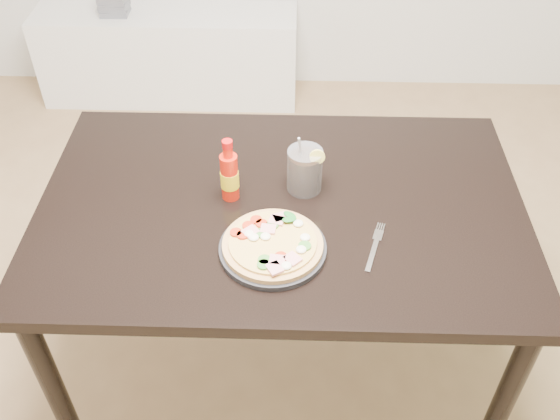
{
  "coord_description": "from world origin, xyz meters",
  "views": [
    {
      "loc": [
        -0.09,
        -1.03,
        1.95
      ],
      "look_at": [
        -0.13,
        0.19,
        0.83
      ],
      "focal_mm": 40.0,
      "sensor_mm": 36.0,
      "label": 1
    }
  ],
  "objects_px": {
    "cola_cup": "(305,171)",
    "pizza": "(273,243)",
    "media_console": "(169,56)",
    "plate": "(273,249)",
    "hot_sauce_bottle": "(230,176)",
    "fork": "(375,245)",
    "dining_table": "(281,223)"
  },
  "relations": [
    {
      "from": "dining_table",
      "to": "cola_cup",
      "type": "bearing_deg",
      "value": 45.65
    },
    {
      "from": "cola_cup",
      "to": "dining_table",
      "type": "bearing_deg",
      "value": -134.35
    },
    {
      "from": "plate",
      "to": "media_console",
      "type": "bearing_deg",
      "value": 108.45
    },
    {
      "from": "dining_table",
      "to": "cola_cup",
      "type": "height_order",
      "value": "cola_cup"
    },
    {
      "from": "cola_cup",
      "to": "pizza",
      "type": "bearing_deg",
      "value": -107.7
    },
    {
      "from": "hot_sauce_bottle",
      "to": "cola_cup",
      "type": "height_order",
      "value": "hot_sauce_bottle"
    },
    {
      "from": "pizza",
      "to": "cola_cup",
      "type": "xyz_separation_m",
      "value": [
        0.08,
        0.26,
        0.04
      ]
    },
    {
      "from": "plate",
      "to": "media_console",
      "type": "distance_m",
      "value": 2.12
    },
    {
      "from": "cola_cup",
      "to": "media_console",
      "type": "distance_m",
      "value": 1.93
    },
    {
      "from": "dining_table",
      "to": "plate",
      "type": "distance_m",
      "value": 0.21
    },
    {
      "from": "dining_table",
      "to": "media_console",
      "type": "xyz_separation_m",
      "value": [
        -0.67,
        1.76,
        -0.42
      ]
    },
    {
      "from": "pizza",
      "to": "media_console",
      "type": "distance_m",
      "value": 2.13
    },
    {
      "from": "media_console",
      "to": "dining_table",
      "type": "bearing_deg",
      "value": -69.19
    },
    {
      "from": "dining_table",
      "to": "media_console",
      "type": "distance_m",
      "value": 1.93
    },
    {
      "from": "pizza",
      "to": "hot_sauce_bottle",
      "type": "bearing_deg",
      "value": 121.35
    },
    {
      "from": "fork",
      "to": "pizza",
      "type": "bearing_deg",
      "value": -158.58
    },
    {
      "from": "hot_sauce_bottle",
      "to": "cola_cup",
      "type": "bearing_deg",
      "value": 12.3
    },
    {
      "from": "dining_table",
      "to": "plate",
      "type": "xyz_separation_m",
      "value": [
        -0.02,
        -0.19,
        0.09
      ]
    },
    {
      "from": "plate",
      "to": "fork",
      "type": "distance_m",
      "value": 0.27
    },
    {
      "from": "pizza",
      "to": "plate",
      "type": "bearing_deg",
      "value": -97.32
    },
    {
      "from": "plate",
      "to": "pizza",
      "type": "bearing_deg",
      "value": 82.68
    },
    {
      "from": "plate",
      "to": "hot_sauce_bottle",
      "type": "height_order",
      "value": "hot_sauce_bottle"
    },
    {
      "from": "fork",
      "to": "dining_table",
      "type": "bearing_deg",
      "value": 162.97
    },
    {
      "from": "plate",
      "to": "pizza",
      "type": "distance_m",
      "value": 0.02
    },
    {
      "from": "hot_sauce_bottle",
      "to": "media_console",
      "type": "bearing_deg",
      "value": 106.7
    },
    {
      "from": "plate",
      "to": "pizza",
      "type": "xyz_separation_m",
      "value": [
        0.0,
        0.0,
        0.02
      ]
    },
    {
      "from": "plate",
      "to": "cola_cup",
      "type": "distance_m",
      "value": 0.28
    },
    {
      "from": "fork",
      "to": "media_console",
      "type": "relative_size",
      "value": 0.13
    },
    {
      "from": "cola_cup",
      "to": "media_console",
      "type": "xyz_separation_m",
      "value": [
        -0.74,
        1.69,
        -0.56
      ]
    },
    {
      "from": "pizza",
      "to": "media_console",
      "type": "height_order",
      "value": "pizza"
    },
    {
      "from": "pizza",
      "to": "media_console",
      "type": "xyz_separation_m",
      "value": [
        -0.65,
        1.95,
        -0.53
      ]
    },
    {
      "from": "plate",
      "to": "fork",
      "type": "height_order",
      "value": "plate"
    }
  ]
}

